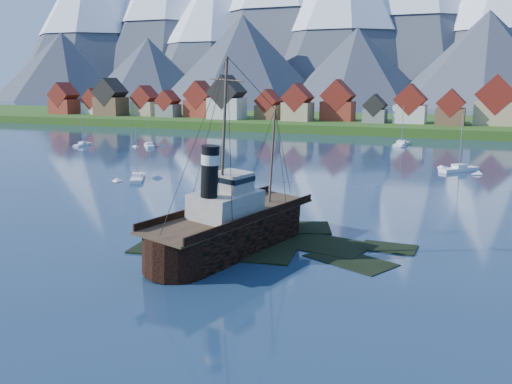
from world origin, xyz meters
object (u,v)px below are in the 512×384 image
at_px(tugboat_wreck, 237,223).
at_px(sailboat_b, 83,145).
at_px(sailboat_c, 149,146).
at_px(sailboat_e, 401,145).
at_px(sailboat_d, 459,170).
at_px(sailboat_a, 138,179).

bearing_deg(tugboat_wreck, sailboat_b, 149.06).
xyz_separation_m(sailboat_c, sailboat_e, (64.85, 29.59, 0.03)).
distance_m(sailboat_b, sailboat_c, 19.42).
bearing_deg(sailboat_d, tugboat_wreck, -65.16).
distance_m(sailboat_c, sailboat_e, 71.28).
bearing_deg(sailboat_b, sailboat_c, 8.65).
bearing_deg(tugboat_wreck, sailboat_a, 148.39).
xyz_separation_m(sailboat_c, sailboat_d, (82.45, -13.14, 0.06)).
bearing_deg(sailboat_e, tugboat_wreck, -86.36).
xyz_separation_m(sailboat_a, sailboat_c, (-27.07, 46.36, -0.01)).
relative_size(sailboat_b, sailboat_d, 0.80).
bearing_deg(sailboat_d, sailboat_a, -107.02).
bearing_deg(sailboat_c, sailboat_d, -49.14).
bearing_deg(sailboat_d, sailboat_c, -147.03).
height_order(tugboat_wreck, sailboat_a, tugboat_wreck).
bearing_deg(sailboat_a, sailboat_c, 91.61).
height_order(sailboat_a, sailboat_c, sailboat_a).
bearing_deg(sailboat_c, sailboat_b, 155.38).
bearing_deg(tugboat_wreck, sailboat_d, 84.36).
distance_m(sailboat_c, sailboat_d, 83.49).
xyz_separation_m(sailboat_b, sailboat_e, (83.57, 34.77, 0.02)).
height_order(tugboat_wreck, sailboat_c, tugboat_wreck).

